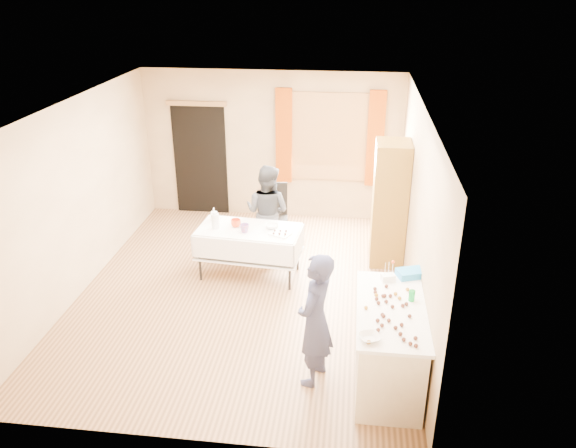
# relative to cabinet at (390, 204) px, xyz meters

# --- Properties ---
(floor) EXTENTS (4.50, 5.50, 0.02)m
(floor) POSITION_rel_cabinet_xyz_m (-1.99, -1.17, -0.95)
(floor) COLOR #9E7047
(floor) RESTS_ON ground
(ceiling) EXTENTS (4.50, 5.50, 0.02)m
(ceiling) POSITION_rel_cabinet_xyz_m (-1.99, -1.17, 1.67)
(ceiling) COLOR white
(ceiling) RESTS_ON floor
(wall_back) EXTENTS (4.50, 0.02, 2.60)m
(wall_back) POSITION_rel_cabinet_xyz_m (-1.99, 1.59, 0.36)
(wall_back) COLOR tan
(wall_back) RESTS_ON floor
(wall_front) EXTENTS (4.50, 0.02, 2.60)m
(wall_front) POSITION_rel_cabinet_xyz_m (-1.99, -3.93, 0.36)
(wall_front) COLOR tan
(wall_front) RESTS_ON floor
(wall_left) EXTENTS (0.02, 5.50, 2.60)m
(wall_left) POSITION_rel_cabinet_xyz_m (-4.25, -1.17, 0.36)
(wall_left) COLOR tan
(wall_left) RESTS_ON floor
(wall_right) EXTENTS (0.02, 5.50, 2.60)m
(wall_right) POSITION_rel_cabinet_xyz_m (0.27, -1.17, 0.36)
(wall_right) COLOR tan
(wall_right) RESTS_ON floor
(window_frame) EXTENTS (1.32, 0.06, 1.52)m
(window_frame) POSITION_rel_cabinet_xyz_m (-0.99, 1.55, 0.56)
(window_frame) COLOR olive
(window_frame) RESTS_ON wall_back
(window_pane) EXTENTS (1.20, 0.02, 1.40)m
(window_pane) POSITION_rel_cabinet_xyz_m (-0.99, 1.53, 0.56)
(window_pane) COLOR white
(window_pane) RESTS_ON wall_back
(curtain_left) EXTENTS (0.28, 0.06, 1.65)m
(curtain_left) POSITION_rel_cabinet_xyz_m (-1.77, 1.50, 0.56)
(curtain_left) COLOR #973C07
(curtain_left) RESTS_ON wall_back
(curtain_right) EXTENTS (0.28, 0.06, 1.65)m
(curtain_right) POSITION_rel_cabinet_xyz_m (-0.21, 1.50, 0.56)
(curtain_right) COLOR #973C07
(curtain_right) RESTS_ON wall_back
(doorway) EXTENTS (0.95, 0.04, 2.00)m
(doorway) POSITION_rel_cabinet_xyz_m (-3.29, 1.56, 0.06)
(doorway) COLOR black
(doorway) RESTS_ON floor
(door_lintel) EXTENTS (1.05, 0.06, 0.08)m
(door_lintel) POSITION_rel_cabinet_xyz_m (-3.29, 1.53, 1.08)
(door_lintel) COLOR olive
(door_lintel) RESTS_ON wall_back
(cabinet) EXTENTS (0.50, 0.60, 1.89)m
(cabinet) POSITION_rel_cabinet_xyz_m (0.00, 0.00, 0.00)
(cabinet) COLOR brown
(cabinet) RESTS_ON floor
(counter) EXTENTS (0.72, 1.51, 0.91)m
(counter) POSITION_rel_cabinet_xyz_m (-0.10, -2.80, -0.49)
(counter) COLOR #F4E5C6
(counter) RESTS_ON floor
(party_table) EXTENTS (1.54, 0.89, 0.75)m
(party_table) POSITION_rel_cabinet_xyz_m (-2.00, -0.70, -0.50)
(party_table) COLOR black
(party_table) RESTS_ON floor
(chair) EXTENTS (0.48, 0.48, 1.03)m
(chair) POSITION_rel_cabinet_xyz_m (-1.77, 0.30, -0.64)
(chair) COLOR black
(chair) RESTS_ON floor
(girl) EXTENTS (0.76, 0.67, 1.53)m
(girl) POSITION_rel_cabinet_xyz_m (-0.88, -2.89, -0.18)
(girl) COLOR #27294C
(girl) RESTS_ON floor
(woman) EXTENTS (1.06, 1.00, 1.49)m
(woman) POSITION_rel_cabinet_xyz_m (-1.83, -0.06, -0.20)
(woman) COLOR black
(woman) RESTS_ON floor
(soda_can) EXTENTS (0.09, 0.09, 0.12)m
(soda_can) POSITION_rel_cabinet_xyz_m (0.11, -2.63, 0.03)
(soda_can) COLOR #108F33
(soda_can) RESTS_ON counter
(mixing_bowl) EXTENTS (0.33, 0.33, 0.05)m
(mixing_bowl) POSITION_rel_cabinet_xyz_m (-0.34, -3.37, -0.01)
(mixing_bowl) COLOR white
(mixing_bowl) RESTS_ON counter
(foam_block) EXTENTS (0.17, 0.14, 0.08)m
(foam_block) POSITION_rel_cabinet_xyz_m (-0.12, -2.23, 0.01)
(foam_block) COLOR white
(foam_block) RESTS_ON counter
(blue_basket) EXTENTS (0.35, 0.29, 0.08)m
(blue_basket) POSITION_rel_cabinet_xyz_m (0.14, -2.10, 0.01)
(blue_basket) COLOR #217FC3
(blue_basket) RESTS_ON counter
(pitcher) EXTENTS (0.15, 0.15, 0.22)m
(pitcher) POSITION_rel_cabinet_xyz_m (-2.47, -0.74, -0.08)
(pitcher) COLOR silver
(pitcher) RESTS_ON party_table
(cup_red) EXTENTS (0.16, 0.16, 0.11)m
(cup_red) POSITION_rel_cabinet_xyz_m (-2.19, -0.65, -0.14)
(cup_red) COLOR red
(cup_red) RESTS_ON party_table
(cup_rainbow) EXTENTS (0.19, 0.19, 0.12)m
(cup_rainbow) POSITION_rel_cabinet_xyz_m (-2.03, -0.83, -0.13)
(cup_rainbow) COLOR red
(cup_rainbow) RESTS_ON party_table
(small_bowl) EXTENTS (0.23, 0.23, 0.06)m
(small_bowl) POSITION_rel_cabinet_xyz_m (-1.67, -0.65, -0.16)
(small_bowl) COLOR white
(small_bowl) RESTS_ON party_table
(pastry_tray) EXTENTS (0.34, 0.30, 0.02)m
(pastry_tray) POSITION_rel_cabinet_xyz_m (-1.53, -0.84, -0.18)
(pastry_tray) COLOR white
(pastry_tray) RESTS_ON party_table
(bottle) EXTENTS (0.10, 0.10, 0.19)m
(bottle) POSITION_rel_cabinet_xyz_m (-2.56, -0.46, -0.10)
(bottle) COLOR white
(bottle) RESTS_ON party_table
(cake_balls) EXTENTS (0.52, 1.10, 0.04)m
(cake_balls) POSITION_rel_cabinet_xyz_m (-0.11, -2.88, -0.01)
(cake_balls) COLOR #3F2314
(cake_balls) RESTS_ON counter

